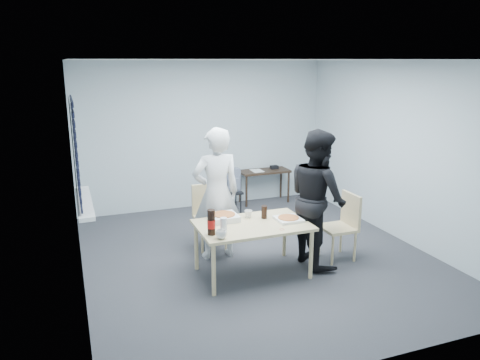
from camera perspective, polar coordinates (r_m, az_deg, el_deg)
name	(u,v)px	position (r m, az deg, el deg)	size (l,w,h in m)	color
room	(77,159)	(5.99, -19.23, 2.47)	(5.00, 5.00, 5.00)	#2A292E
dining_table	(253,228)	(5.75, 1.55, -5.93)	(1.36, 0.86, 0.66)	beige
chair_far	(208,211)	(6.67, -3.87, -3.82)	(0.42, 0.42, 0.89)	beige
chair_right	(344,222)	(6.39, 12.52, -4.97)	(0.42, 0.42, 0.89)	beige
person_white	(216,194)	(6.18, -2.90, -1.68)	(0.65, 0.42, 1.77)	silver
person_black	(317,198)	(6.08, 9.41, -2.14)	(0.86, 0.47, 1.77)	black
side_table	(264,174)	(8.71, 2.99, 0.69)	(0.93, 0.41, 0.62)	#362419
stool	(232,197)	(7.95, -1.03, -2.12)	(0.32, 0.32, 0.45)	black
backpack	(232,180)	(7.86, -1.01, -0.04)	(0.28, 0.20, 0.39)	slate
pizza_box_a	(224,217)	(5.85, -1.98, -4.53)	(0.33, 0.33, 0.08)	white
pizza_box_b	(288,219)	(5.87, 5.92, -4.73)	(0.30, 0.30, 0.04)	white
mug_a	(221,234)	(5.25, -2.31, -6.65)	(0.12, 0.12, 0.10)	silver
mug_b	(248,214)	(5.94, 1.02, -4.16)	(0.10, 0.10, 0.09)	silver
cola_glass	(264,212)	(5.90, 2.97, -3.93)	(0.07, 0.07, 0.16)	black
soda_bottle	(211,223)	(5.34, -3.52, -5.22)	(0.09, 0.09, 0.30)	black
plastic_cups	(224,226)	(5.39, -2.01, -5.57)	(0.08, 0.08, 0.19)	silver
rubber_band	(282,229)	(5.56, 5.14, -6.01)	(0.06, 0.06, 0.00)	red
papers	(257,171)	(8.63, 2.09, 1.14)	(0.20, 0.27, 0.00)	white
black_box	(274,167)	(8.81, 4.19, 1.57)	(0.14, 0.10, 0.06)	black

